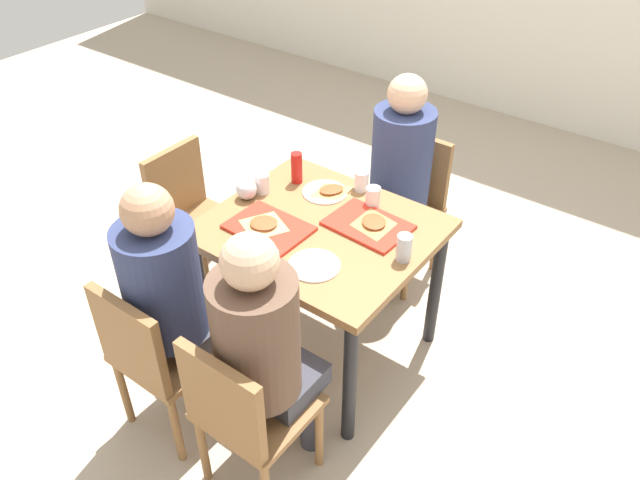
% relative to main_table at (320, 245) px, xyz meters
% --- Properties ---
extents(ground_plane, '(10.00, 10.00, 0.02)m').
position_rel_main_table_xyz_m(ground_plane, '(0.00, 0.00, -0.66)').
color(ground_plane, '#B7A893').
extents(main_table, '(0.99, 0.87, 0.76)m').
position_rel_main_table_xyz_m(main_table, '(0.00, 0.00, 0.00)').
color(main_table, olive).
rests_on(main_table, ground_plane).
extents(chair_near_left, '(0.40, 0.40, 0.84)m').
position_rel_main_table_xyz_m(chair_near_left, '(-0.25, -0.82, -0.17)').
color(chair_near_left, olive).
rests_on(chair_near_left, ground_plane).
extents(chair_near_right, '(0.40, 0.40, 0.84)m').
position_rel_main_table_xyz_m(chair_near_right, '(0.25, -0.82, -0.17)').
color(chair_near_right, olive).
rests_on(chair_near_right, ground_plane).
extents(chair_far_side, '(0.40, 0.40, 0.84)m').
position_rel_main_table_xyz_m(chair_far_side, '(0.00, 0.82, -0.17)').
color(chair_far_side, olive).
rests_on(chair_far_side, ground_plane).
extents(chair_left_end, '(0.40, 0.40, 0.84)m').
position_rel_main_table_xyz_m(chair_left_end, '(-0.88, 0.00, -0.17)').
color(chair_left_end, olive).
rests_on(chair_left_end, ground_plane).
extents(person_in_red, '(0.32, 0.42, 1.25)m').
position_rel_main_table_xyz_m(person_in_red, '(-0.25, -0.68, 0.08)').
color(person_in_red, '#383842').
rests_on(person_in_red, ground_plane).
extents(person_in_brown_jacket, '(0.32, 0.42, 1.25)m').
position_rel_main_table_xyz_m(person_in_brown_jacket, '(0.25, -0.68, 0.08)').
color(person_in_brown_jacket, '#383842').
rests_on(person_in_brown_jacket, ground_plane).
extents(person_far_side, '(0.32, 0.42, 1.25)m').
position_rel_main_table_xyz_m(person_far_side, '(-0.00, 0.68, 0.08)').
color(person_far_side, '#383842').
rests_on(person_far_side, ground_plane).
extents(tray_red_near, '(0.37, 0.27, 0.02)m').
position_rel_main_table_xyz_m(tray_red_near, '(-0.17, -0.15, 0.12)').
color(tray_red_near, red).
rests_on(tray_red_near, main_table).
extents(tray_red_far, '(0.37, 0.28, 0.02)m').
position_rel_main_table_xyz_m(tray_red_far, '(0.17, 0.13, 0.12)').
color(tray_red_far, red).
rests_on(tray_red_far, main_table).
extents(paper_plate_center, '(0.22, 0.22, 0.01)m').
position_rel_main_table_xyz_m(paper_plate_center, '(-0.15, 0.24, 0.11)').
color(paper_plate_center, white).
rests_on(paper_plate_center, main_table).
extents(paper_plate_near_edge, '(0.22, 0.22, 0.01)m').
position_rel_main_table_xyz_m(paper_plate_near_edge, '(0.15, -0.24, 0.11)').
color(paper_plate_near_edge, white).
rests_on(paper_plate_near_edge, main_table).
extents(pizza_slice_a, '(0.22, 0.21, 0.02)m').
position_rel_main_table_xyz_m(pizza_slice_a, '(-0.19, -0.16, 0.13)').
color(pizza_slice_a, '#DBAD60').
rests_on(pizza_slice_a, tray_red_near).
extents(pizza_slice_b, '(0.23, 0.24, 0.02)m').
position_rel_main_table_xyz_m(pizza_slice_b, '(0.20, 0.14, 0.13)').
color(pizza_slice_b, '#C68C47').
rests_on(pizza_slice_b, tray_red_far).
extents(pizza_slice_c, '(0.20, 0.21, 0.02)m').
position_rel_main_table_xyz_m(pizza_slice_c, '(-0.12, 0.26, 0.12)').
color(pizza_slice_c, tan).
rests_on(pizza_slice_c, paper_plate_center).
extents(plastic_cup_a, '(0.07, 0.07, 0.10)m').
position_rel_main_table_xyz_m(plastic_cup_a, '(-0.02, 0.37, 0.16)').
color(plastic_cup_a, white).
rests_on(plastic_cup_a, main_table).
extents(plastic_cup_b, '(0.07, 0.07, 0.10)m').
position_rel_main_table_xyz_m(plastic_cup_b, '(0.02, -0.37, 0.16)').
color(plastic_cup_b, white).
rests_on(plastic_cup_b, main_table).
extents(plastic_cup_c, '(0.07, 0.07, 0.10)m').
position_rel_main_table_xyz_m(plastic_cup_c, '(-0.40, 0.07, 0.16)').
color(plastic_cup_c, white).
rests_on(plastic_cup_c, main_table).
extents(plastic_cup_d, '(0.07, 0.07, 0.10)m').
position_rel_main_table_xyz_m(plastic_cup_d, '(0.10, 0.28, 0.16)').
color(plastic_cup_d, white).
rests_on(plastic_cup_d, main_table).
extents(soda_can, '(0.07, 0.07, 0.12)m').
position_rel_main_table_xyz_m(soda_can, '(0.42, 0.02, 0.17)').
color(soda_can, '#B7BCC6').
rests_on(soda_can, main_table).
extents(condiment_bottle, '(0.06, 0.06, 0.16)m').
position_rel_main_table_xyz_m(condiment_bottle, '(-0.32, 0.24, 0.19)').
color(condiment_bottle, red).
rests_on(condiment_bottle, main_table).
extents(foil_bundle, '(0.10, 0.10, 0.10)m').
position_rel_main_table_xyz_m(foil_bundle, '(-0.42, -0.02, 0.16)').
color(foil_bundle, silver).
rests_on(foil_bundle, main_table).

